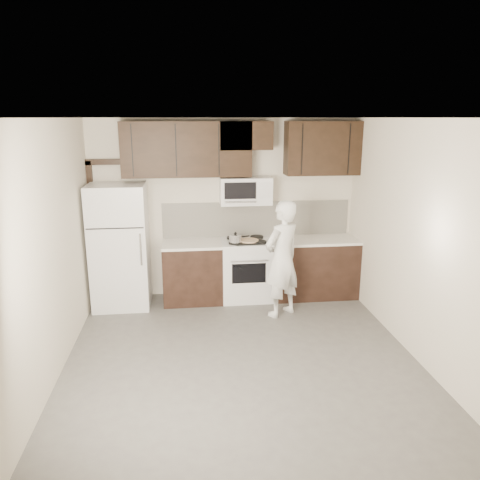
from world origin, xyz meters
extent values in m
plane|color=#4F4D4A|center=(0.00, 0.00, 0.00)|extent=(4.50, 4.50, 0.00)
plane|color=beige|center=(0.00, 2.25, 1.35)|extent=(4.00, 0.00, 4.00)
plane|color=white|center=(0.00, 0.00, 2.70)|extent=(4.50, 4.50, 0.00)
cube|color=black|center=(-0.52, 1.94, 0.43)|extent=(0.87, 0.62, 0.87)
cube|color=black|center=(1.34, 1.94, 0.43)|extent=(1.32, 0.62, 0.87)
cube|color=white|center=(-0.52, 1.94, 0.89)|extent=(0.87, 0.64, 0.04)
cube|color=white|center=(1.34, 1.94, 0.89)|extent=(1.32, 0.64, 0.04)
cube|color=silver|center=(0.30, 1.94, 0.45)|extent=(0.76, 0.62, 0.89)
cube|color=silver|center=(0.30, 1.94, 0.90)|extent=(0.76, 0.62, 0.02)
cube|color=black|center=(0.30, 1.63, 0.50)|extent=(0.50, 0.01, 0.30)
cylinder|color=silver|center=(0.30, 1.60, 0.70)|extent=(0.55, 0.02, 0.02)
cylinder|color=black|center=(0.12, 1.79, 0.93)|extent=(0.20, 0.20, 0.03)
cylinder|color=black|center=(0.48, 1.79, 0.93)|extent=(0.20, 0.20, 0.03)
cylinder|color=black|center=(0.12, 2.09, 0.93)|extent=(0.20, 0.20, 0.03)
cylinder|color=black|center=(0.48, 2.09, 0.93)|extent=(0.20, 0.20, 0.03)
cube|color=silver|center=(0.50, 2.24, 1.18)|extent=(2.90, 0.02, 0.54)
cube|color=black|center=(-0.55, 2.08, 2.26)|extent=(1.85, 0.35, 0.78)
cube|color=black|center=(1.45, 2.08, 2.26)|extent=(1.10, 0.35, 0.78)
cube|color=black|center=(0.30, 2.08, 2.45)|extent=(0.76, 0.35, 0.40)
cube|color=silver|center=(0.30, 2.06, 1.65)|extent=(0.76, 0.38, 0.40)
cube|color=black|center=(0.20, 1.86, 1.68)|extent=(0.46, 0.01, 0.24)
cube|color=silver|center=(0.56, 1.86, 1.68)|extent=(0.18, 0.01, 0.24)
cylinder|color=silver|center=(0.20, 1.84, 1.52)|extent=(0.46, 0.02, 0.02)
cube|color=silver|center=(-1.55, 1.89, 0.90)|extent=(0.80, 0.72, 1.80)
cube|color=black|center=(-1.55, 1.53, 1.25)|extent=(0.77, 0.01, 0.02)
cylinder|color=silver|center=(-1.22, 1.50, 0.95)|extent=(0.03, 0.03, 0.45)
cube|color=black|center=(-1.96, 2.21, 1.05)|extent=(0.08, 0.08, 2.10)
cube|color=black|center=(-1.75, 2.21, 2.08)|extent=(0.50, 0.08, 0.08)
cylinder|color=silver|center=(0.12, 1.79, 0.98)|extent=(0.19, 0.19, 0.14)
sphere|color=black|center=(0.12, 1.79, 1.07)|extent=(0.04, 0.04, 0.04)
cylinder|color=black|center=(0.25, 1.84, 1.00)|extent=(0.17, 0.08, 0.02)
cube|color=black|center=(0.32, 1.84, 0.92)|extent=(0.44, 0.34, 0.02)
cylinder|color=beige|center=(0.32, 1.84, 0.94)|extent=(0.30, 0.30, 0.02)
imported|color=white|center=(0.71, 1.26, 0.82)|extent=(0.71, 0.66, 1.64)
camera|label=1|loc=(-0.59, -4.77, 2.70)|focal=35.00mm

